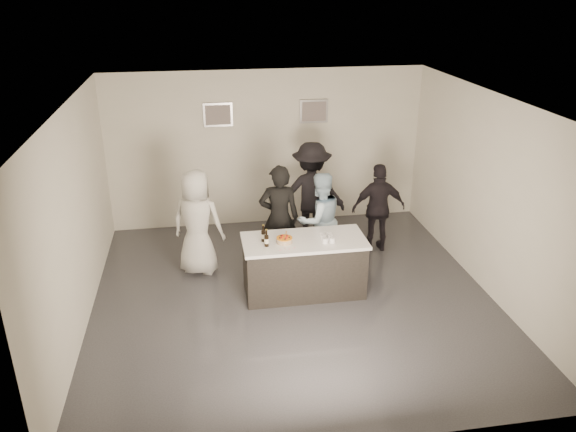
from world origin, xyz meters
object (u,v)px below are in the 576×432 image
object	(u,v)px
beer_bottle_a	(263,233)
person_main_blue	(320,220)
person_main_black	(279,218)
person_guest_right	(379,208)
person_guest_left	(197,222)
beer_bottle_b	(267,238)
cake	(284,240)
person_guest_back	(311,193)
bar_counter	(304,266)

from	to	relation	value
beer_bottle_a	person_main_blue	xyz separation A→B (m)	(1.04, 0.81, -0.21)
person_main_black	person_guest_right	xyz separation A→B (m)	(1.82, 0.38, -0.10)
person_guest_right	beer_bottle_a	bearing A→B (deg)	31.50
person_guest_left	person_main_black	bearing A→B (deg)	-161.95
beer_bottle_b	person_main_blue	size ratio (longest dim) A/B	0.16
cake	person_guest_left	distance (m)	1.61
person_guest_left	person_guest_right	size ratio (longest dim) A/B	1.10
beer_bottle_a	person_guest_right	bearing A→B (deg)	28.99
beer_bottle_a	person_guest_back	bearing A→B (deg)	58.50
beer_bottle_a	person_guest_left	bearing A→B (deg)	136.68
cake	beer_bottle_b	distance (m)	0.30
person_guest_left	person_guest_back	xyz separation A→B (m)	(2.05, 0.87, 0.06)
beer_bottle_a	person_main_blue	size ratio (longest dim) A/B	0.16
beer_bottle_b	person_guest_right	world-z (taller)	person_guest_right
cake	person_main_black	bearing A→B (deg)	86.36
bar_counter	person_guest_back	bearing A→B (deg)	75.20
cake	beer_bottle_b	bearing A→B (deg)	-163.86
person_main_blue	person_guest_back	size ratio (longest dim) A/B	0.88
bar_counter	person_main_black	bearing A→B (deg)	106.25
beer_bottle_b	person_main_black	xyz separation A→B (m)	(0.33, 1.00, -0.13)
bar_counter	person_guest_left	distance (m)	1.89
person_guest_right	person_guest_back	xyz separation A→B (m)	(-1.09, 0.57, 0.14)
cake	beer_bottle_a	size ratio (longest dim) A/B	0.92
person_guest_left	cake	bearing A→B (deg)	163.39
person_main_blue	person_guest_left	size ratio (longest dim) A/B	0.93
beer_bottle_a	bar_counter	bearing A→B (deg)	-3.55
beer_bottle_a	person_main_black	bearing A→B (deg)	66.42
bar_counter	person_guest_back	world-z (taller)	person_guest_back
beer_bottle_b	person_main_blue	xyz separation A→B (m)	(1.01, 0.99, -0.21)
bar_counter	beer_bottle_a	world-z (taller)	beer_bottle_a
beer_bottle_b	beer_bottle_a	bearing A→B (deg)	98.26
person_guest_right	person_guest_back	distance (m)	1.24
bar_counter	cake	world-z (taller)	cake
person_main_black	bar_counter	bearing A→B (deg)	111.69
cake	person_main_blue	size ratio (longest dim) A/B	0.15
person_guest_left	person_guest_right	distance (m)	3.16
cake	person_main_blue	world-z (taller)	person_main_blue
beer_bottle_a	cake	bearing A→B (deg)	-17.04
person_main_black	person_main_blue	bearing A→B (deg)	-175.34
beer_bottle_a	person_main_blue	bearing A→B (deg)	38.19
bar_counter	person_main_blue	bearing A→B (deg)	63.51
cake	person_main_blue	bearing A→B (deg)	51.01
bar_counter	person_main_black	xyz separation A→B (m)	(-0.25, 0.86, 0.45)
person_guest_back	person_guest_left	bearing A→B (deg)	33.84
person_guest_left	person_guest_back	world-z (taller)	person_guest_back
cake	person_main_blue	xyz separation A→B (m)	(0.73, 0.91, -0.12)
person_guest_left	person_guest_back	bearing A→B (deg)	-135.29
beer_bottle_b	person_main_black	world-z (taller)	person_main_black
person_main_blue	person_guest_back	world-z (taller)	person_guest_back
bar_counter	beer_bottle_a	size ratio (longest dim) A/B	7.15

